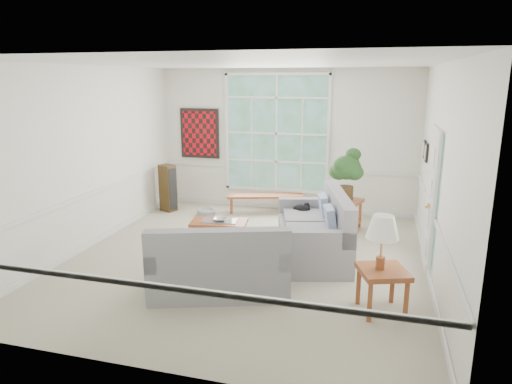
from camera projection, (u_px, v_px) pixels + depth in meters
floor at (247, 259)px, 7.27m from camera, size 5.50×6.00×0.01m
ceiling at (246, 63)px, 6.54m from camera, size 5.50×6.00×0.02m
wall_back at (286, 141)px, 9.71m from camera, size 5.50×0.02×3.00m
wall_front at (152, 226)px, 4.10m from camera, size 5.50×0.02×3.00m
wall_left at (88, 158)px, 7.61m from camera, size 0.02×6.00×3.00m
wall_right at (440, 176)px, 6.21m from camera, size 0.02×6.00×3.00m
window_back at (276, 134)px, 9.69m from camera, size 2.30×0.08×2.40m
entry_door at (429, 197)px, 6.89m from camera, size 0.08×0.90×2.10m
door_sidelight at (434, 201)px, 6.27m from camera, size 0.08×0.26×1.90m
wall_art at (200, 133)px, 10.14m from camera, size 0.90×0.06×1.10m
wall_frame_near at (426, 152)px, 7.84m from camera, size 0.04×0.26×0.32m
wall_frame_far at (424, 149)px, 8.22m from camera, size 0.04×0.26×0.32m
loveseat_right at (313, 225)px, 7.24m from camera, size 1.46×2.13×1.05m
loveseat_front at (219, 256)px, 6.06m from camera, size 2.02×1.47×0.98m
coffee_table at (219, 231)px, 8.02m from camera, size 1.04×0.67×0.36m
pewter_bowl at (220, 219)px, 7.96m from camera, size 0.32×0.32×0.07m
window_bench at (265, 204)px, 9.74m from camera, size 1.63×0.78×0.38m
end_table at (344, 214)px, 8.65m from camera, size 0.71×0.71×0.57m
houseplant at (346, 173)px, 8.54m from camera, size 0.60×0.60×0.98m
side_table at (382, 290)px, 5.55m from camera, size 0.70×0.70×0.56m
table_lamp at (382, 242)px, 5.41m from camera, size 0.55×0.55×0.67m
pet_bed at (206, 212)px, 9.58m from camera, size 0.48×0.48×0.12m
floor_speaker at (168, 188)px, 9.79m from camera, size 0.38×0.35×1.01m
cat at (302, 208)px, 7.88m from camera, size 0.37×0.35×0.14m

